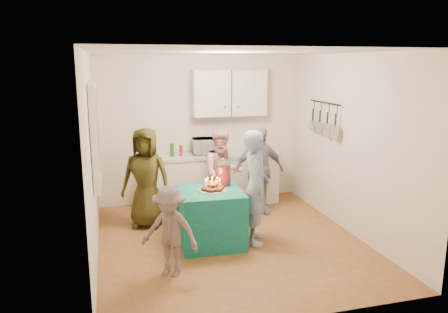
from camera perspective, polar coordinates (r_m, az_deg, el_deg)
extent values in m
plane|color=brown|center=(6.26, 0.85, -11.00)|extent=(4.00, 4.00, 0.00)
plane|color=white|center=(5.76, 0.93, 13.51)|extent=(4.00, 4.00, 0.00)
plane|color=silver|center=(7.79, -3.18, 3.54)|extent=(3.60, 3.60, 0.00)
plane|color=silver|center=(5.66, -16.91, -0.23)|extent=(4.00, 4.00, 0.00)
plane|color=silver|center=(6.60, 16.10, 1.52)|extent=(4.00, 4.00, 0.00)
cube|color=black|center=(5.91, -16.69, 2.75)|extent=(0.04, 1.00, 1.20)
cube|color=white|center=(7.73, -1.18, -3.11)|extent=(2.20, 0.58, 0.86)
cube|color=beige|center=(7.62, -1.20, 0.19)|extent=(2.24, 0.62, 0.05)
cube|color=white|center=(7.69, 0.68, 8.32)|extent=(1.30, 0.30, 0.80)
cube|color=black|center=(7.11, 12.79, 4.88)|extent=(0.12, 1.00, 0.60)
imported|color=white|center=(7.56, -2.24, 1.35)|extent=(0.53, 0.38, 0.28)
cube|color=#106B60|center=(6.07, -1.75, -7.94)|extent=(0.88, 0.88, 0.76)
cylinder|color=red|center=(6.18, -0.15, -2.21)|extent=(0.22, 0.22, 0.34)
imported|color=#7E98B8|center=(6.01, 4.17, -4.03)|extent=(0.50, 0.65, 1.58)
imported|color=brown|center=(6.70, -10.14, -2.75)|extent=(0.87, 0.73, 1.52)
imported|color=#DC738B|center=(6.97, -0.15, -2.26)|extent=(0.74, 0.59, 1.46)
imported|color=#101E35|center=(7.18, 4.55, -1.82)|extent=(0.87, 0.38, 1.47)
imported|color=brown|center=(5.18, -7.10, -9.71)|extent=(0.81, 0.71, 1.08)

